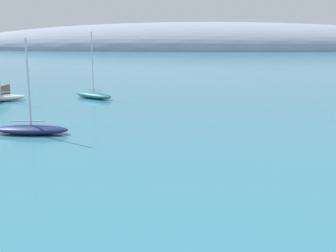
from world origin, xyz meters
TOP-DOWN VIEW (x-y plane):
  - distant_ridge at (8.29, 215.09)m, footprint 267.21×62.28m
  - sailboat_white_near_shore at (-23.85, 42.53)m, footprint 6.00×4.64m
  - sailboat_navy_mid_mooring at (-13.65, 24.90)m, footprint 6.36×2.24m
  - sailboat_teal_end_of_line at (-12.80, 45.49)m, footprint 6.22×5.28m

SIDE VIEW (x-z plane):
  - distant_ridge at x=8.29m, z-range -13.42..13.42m
  - sailboat_navy_mid_mooring at x=-13.65m, z-range -3.55..4.46m
  - sailboat_teal_end_of_line at x=-12.80m, z-range -3.79..4.75m
  - sailboat_white_near_shore at x=-23.85m, z-range -4.10..5.06m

